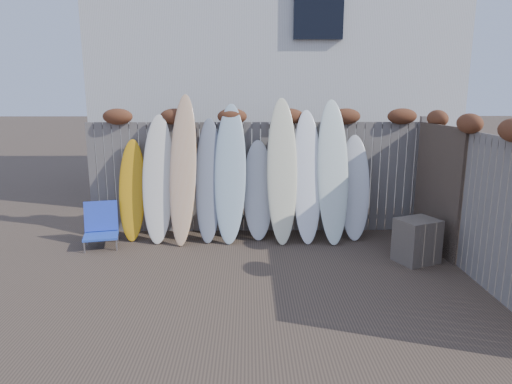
{
  "coord_description": "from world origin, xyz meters",
  "views": [
    {
      "loc": [
        -0.11,
        -5.73,
        2.56
      ],
      "look_at": [
        0.0,
        1.2,
        1.0
      ],
      "focal_mm": 32.0,
      "sensor_mm": 36.0,
      "label": 1
    }
  ],
  "objects_px": {
    "beach_chair": "(101,226)",
    "lattice_panel": "(437,189)",
    "surfboard_0": "(132,190)",
    "wooden_crate": "(417,241)"
  },
  "relations": [
    {
      "from": "wooden_crate",
      "to": "lattice_panel",
      "type": "xyz_separation_m",
      "value": [
        0.47,
        0.53,
        0.68
      ]
    },
    {
      "from": "lattice_panel",
      "to": "surfboard_0",
      "type": "height_order",
      "value": "lattice_panel"
    },
    {
      "from": "beach_chair",
      "to": "surfboard_0",
      "type": "bearing_deg",
      "value": 42.91
    },
    {
      "from": "lattice_panel",
      "to": "surfboard_0",
      "type": "distance_m",
      "value": 5.08
    },
    {
      "from": "beach_chair",
      "to": "lattice_panel",
      "type": "height_order",
      "value": "lattice_panel"
    },
    {
      "from": "beach_chair",
      "to": "lattice_panel",
      "type": "relative_size",
      "value": 0.36
    },
    {
      "from": "beach_chair",
      "to": "surfboard_0",
      "type": "distance_m",
      "value": 0.81
    },
    {
      "from": "beach_chair",
      "to": "wooden_crate",
      "type": "distance_m",
      "value": 5.08
    },
    {
      "from": "beach_chair",
      "to": "lattice_panel",
      "type": "bearing_deg",
      "value": -3.16
    },
    {
      "from": "beach_chair",
      "to": "lattice_panel",
      "type": "xyz_separation_m",
      "value": [
        5.48,
        -0.3,
        0.68
      ]
    }
  ]
}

